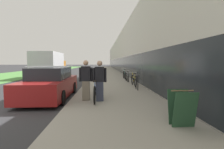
# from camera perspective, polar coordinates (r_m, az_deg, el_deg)

# --- Properties ---
(sidewalk_slab) EXTENTS (4.03, 70.00, 0.14)m
(sidewalk_slab) POSITION_cam_1_polar(r_m,az_deg,el_deg) (26.80, -1.57, 0.55)
(sidewalk_slab) COLOR gray
(sidewalk_slab) RESTS_ON ground
(storefront_facade) EXTENTS (10.01, 70.00, 6.27)m
(storefront_facade) POSITION_cam_1_polar(r_m,az_deg,el_deg) (35.60, 9.60, 6.29)
(storefront_facade) COLOR silver
(storefront_facade) RESTS_ON ground
(lawn_strip) EXTENTS (7.50, 70.00, 0.03)m
(lawn_strip) POSITION_cam_1_polar(r_m,az_deg,el_deg) (32.95, -23.76, 0.77)
(lawn_strip) COLOR #518E42
(lawn_strip) RESTS_ON ground
(tandem_bicycle) EXTENTS (0.52, 2.43, 0.88)m
(tandem_bicycle) POSITION_cam_1_polar(r_m,az_deg,el_deg) (7.46, -5.41, -5.28)
(tandem_bicycle) COLOR black
(tandem_bicycle) RESTS_ON sidewalk_slab
(person_rider) EXTENTS (0.56, 0.22, 1.64)m
(person_rider) POSITION_cam_1_polar(r_m,az_deg,el_deg) (7.10, -4.04, -2.08)
(person_rider) COLOR #33384C
(person_rider) RESTS_ON sidewalk_slab
(person_bystander) EXTENTS (0.56, 0.22, 1.66)m
(person_bystander) POSITION_cam_1_polar(r_m,az_deg,el_deg) (7.30, -8.50, -1.86)
(person_bystander) COLOR #756B5B
(person_bystander) RESTS_ON sidewalk_slab
(bike_rack_hoop) EXTENTS (0.05, 0.60, 0.84)m
(bike_rack_hoop) POSITION_cam_1_polar(r_m,az_deg,el_deg) (10.10, 8.16, -2.05)
(bike_rack_hoop) COLOR black
(bike_rack_hoop) RESTS_ON sidewalk_slab
(cruiser_bike_nearest) EXTENTS (0.52, 1.85, 0.90)m
(cruiser_bike_nearest) POSITION_cam_1_polar(r_m,az_deg,el_deg) (11.69, 7.17, -1.88)
(cruiser_bike_nearest) COLOR black
(cruiser_bike_nearest) RESTS_ON sidewalk_slab
(cruiser_bike_middle) EXTENTS (0.52, 1.69, 0.87)m
(cruiser_bike_middle) POSITION_cam_1_polar(r_m,az_deg,el_deg) (14.21, 4.96, -0.84)
(cruiser_bike_middle) COLOR black
(cruiser_bike_middle) RESTS_ON sidewalk_slab
(cruiser_bike_farthest) EXTENTS (0.52, 1.83, 0.94)m
(cruiser_bike_farthest) POSITION_cam_1_polar(r_m,az_deg,el_deg) (16.52, 4.05, -0.06)
(cruiser_bike_farthest) COLOR black
(cruiser_bike_farthest) RESTS_ON sidewalk_slab
(sandwich_board_sign) EXTENTS (0.56, 0.56, 0.90)m
(sandwich_board_sign) POSITION_cam_1_polar(r_m,az_deg,el_deg) (4.74, 21.84, -10.09)
(sandwich_board_sign) COLOR #23472D
(sandwich_board_sign) RESTS_ON sidewalk_slab
(parked_sedan_curbside) EXTENTS (1.92, 4.63, 1.53)m
(parked_sedan_curbside) POSITION_cam_1_polar(r_m,az_deg,el_deg) (8.82, -19.42, -2.96)
(parked_sedan_curbside) COLOR maroon
(parked_sedan_curbside) RESTS_ON ground
(moving_truck) EXTENTS (2.54, 6.09, 2.78)m
(moving_truck) POSITION_cam_1_polar(r_m,az_deg,el_deg) (20.79, -19.81, 2.98)
(moving_truck) COLOR orange
(moving_truck) RESTS_ON ground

